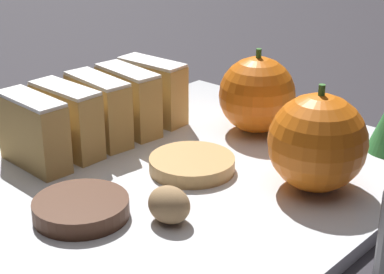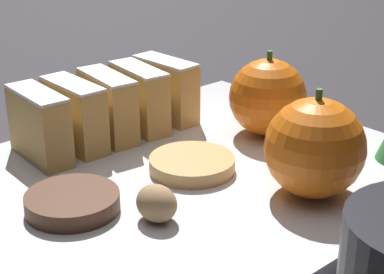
# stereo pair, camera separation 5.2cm
# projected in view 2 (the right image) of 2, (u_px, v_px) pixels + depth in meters

# --- Properties ---
(ground_plane) EXTENTS (6.00, 6.00, 0.00)m
(ground_plane) POSITION_uv_depth(u_px,v_px,m) (192.00, 183.00, 0.53)
(ground_plane) COLOR #28262B
(serving_platter) EXTENTS (0.32, 0.38, 0.01)m
(serving_platter) POSITION_uv_depth(u_px,v_px,m) (192.00, 177.00, 0.53)
(serving_platter) COLOR silver
(serving_platter) RESTS_ON ground_plane
(stollen_slice_front) EXTENTS (0.07, 0.03, 0.06)m
(stollen_slice_front) POSITION_uv_depth(u_px,v_px,m) (39.00, 125.00, 0.54)
(stollen_slice_front) COLOR tan
(stollen_slice_front) RESTS_ON serving_platter
(stollen_slice_second) EXTENTS (0.07, 0.03, 0.06)m
(stollen_slice_second) POSITION_uv_depth(u_px,v_px,m) (74.00, 115.00, 0.56)
(stollen_slice_second) COLOR tan
(stollen_slice_second) RESTS_ON serving_platter
(stollen_slice_third) EXTENTS (0.07, 0.03, 0.06)m
(stollen_slice_third) POSITION_uv_depth(u_px,v_px,m) (108.00, 106.00, 0.58)
(stollen_slice_third) COLOR tan
(stollen_slice_third) RESTS_ON serving_platter
(stollen_slice_fourth) EXTENTS (0.07, 0.03, 0.06)m
(stollen_slice_fourth) POSITION_uv_depth(u_px,v_px,m) (139.00, 98.00, 0.60)
(stollen_slice_fourth) COLOR tan
(stollen_slice_fourth) RESTS_ON serving_platter
(stollen_slice_fifth) EXTENTS (0.07, 0.03, 0.06)m
(stollen_slice_fifth) POSITION_uv_depth(u_px,v_px,m) (166.00, 90.00, 0.63)
(stollen_slice_fifth) COLOR tan
(stollen_slice_fifth) RESTS_ON serving_platter
(orange_near) EXTENTS (0.08, 0.08, 0.08)m
(orange_near) POSITION_uv_depth(u_px,v_px,m) (315.00, 148.00, 0.48)
(orange_near) COLOR orange
(orange_near) RESTS_ON serving_platter
(orange_far) EXTENTS (0.07, 0.07, 0.08)m
(orange_far) POSITION_uv_depth(u_px,v_px,m) (268.00, 97.00, 0.59)
(orange_far) COLOR orange
(orange_far) RESTS_ON serving_platter
(walnut) EXTENTS (0.03, 0.03, 0.03)m
(walnut) POSITION_uv_depth(u_px,v_px,m) (157.00, 203.00, 0.45)
(walnut) COLOR #9E7A51
(walnut) RESTS_ON serving_platter
(chocolate_cookie) EXTENTS (0.07, 0.07, 0.01)m
(chocolate_cookie) POSITION_uv_depth(u_px,v_px,m) (72.00, 202.00, 0.46)
(chocolate_cookie) COLOR #472819
(chocolate_cookie) RESTS_ON serving_platter
(gingerbread_cookie) EXTENTS (0.07, 0.07, 0.01)m
(gingerbread_cookie) POSITION_uv_depth(u_px,v_px,m) (190.00, 165.00, 0.53)
(gingerbread_cookie) COLOR tan
(gingerbread_cookie) RESTS_ON serving_platter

